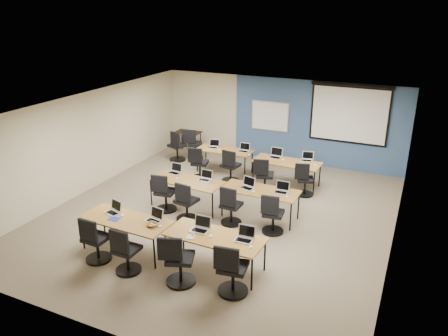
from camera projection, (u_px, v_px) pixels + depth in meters
The scene contains 58 objects.
floor at pixel (220, 214), 10.83m from camera, with size 8.00×9.00×0.02m, color #6B6354.
ceiling at pixel (220, 107), 9.87m from camera, with size 8.00×9.00×0.02m, color white.
wall_back at pixel (279, 120), 14.16m from camera, with size 8.00×0.04×2.70m, color beige.
wall_front at pixel (92, 258), 6.53m from camera, with size 8.00×0.04×2.70m, color beige.
wall_left at pixel (88, 142), 11.92m from camera, with size 0.04×9.00×2.70m, color beige.
wall_right at pixel (399, 192), 8.78m from camera, with size 0.04×9.00×2.70m, color beige.
blue_accent_panel at pixel (317, 124), 13.65m from camera, with size 5.50×0.04×2.70m, color #3D5977.
whiteboard at pixel (270, 116), 14.18m from camera, with size 1.28×0.03×0.98m.
projector_screen at pixel (350, 111), 13.03m from camera, with size 2.40×0.10×1.82m.
training_table_front_left at pixel (126, 221), 9.02m from camera, with size 1.91×0.80×0.73m.
training_table_front_right at pixel (215, 238), 8.38m from camera, with size 1.94×0.81×0.73m.
training_table_mid_left at pixel (187, 182), 11.00m from camera, with size 1.88×0.78×0.73m.
training_table_mid_right at pixel (260, 192), 10.42m from camera, with size 1.85×0.77×0.73m.
training_table_back_left at pixel (225, 151), 13.25m from camera, with size 1.71×0.71×0.73m.
training_table_back_right at pixel (287, 163), 12.28m from camera, with size 1.88×0.78×0.73m.
laptop_0 at pixel (114, 210), 9.28m from camera, with size 0.32×0.28×0.25m.
mouse_0 at pixel (122, 215), 9.16m from camera, with size 0.06×0.09×0.03m, color white.
task_chair_0 at pixel (95, 243), 8.73m from camera, with size 0.52×0.52×1.00m.
laptop_1 at pixel (155, 218), 8.94m from camera, with size 0.33×0.28×0.25m.
mouse_1 at pixel (160, 226), 8.71m from camera, with size 0.06×0.09×0.03m, color white.
task_chair_1 at pixel (125, 254), 8.35m from camera, with size 0.51×0.51×0.99m.
laptop_2 at pixel (201, 227), 8.57m from camera, with size 0.35×0.30×0.27m.
mouse_2 at pixel (211, 236), 8.34m from camera, with size 0.06×0.10×0.03m, color white.
task_chair_2 at pixel (178, 264), 8.01m from camera, with size 0.58×0.56×1.03m.
laptop_3 at pixel (245, 237), 8.22m from camera, with size 0.34×0.29×0.26m.
mouse_3 at pixel (251, 247), 7.98m from camera, with size 0.06×0.10×0.04m, color white.
task_chair_3 at pixel (231, 273), 7.73m from camera, with size 0.56×0.56×1.03m.
laptop_4 at pixel (175, 171), 11.43m from camera, with size 0.33×0.28×0.25m.
mouse_4 at pixel (177, 178), 11.07m from camera, with size 0.06×0.10×0.04m, color white.
task_chair_4 at pixel (164, 196), 10.87m from camera, with size 0.53×0.53×1.00m.
laptop_5 at pixel (205, 178), 10.98m from camera, with size 0.32×0.27×0.24m.
mouse_5 at pixel (208, 182), 10.82m from camera, with size 0.06×0.09×0.03m, color white.
task_chair_5 at pixel (186, 205), 10.37m from camera, with size 0.53×0.53×1.01m.
laptop_6 at pixel (248, 185), 10.51m from camera, with size 0.34×0.29×0.26m.
mouse_6 at pixel (254, 191), 10.31m from camera, with size 0.06×0.09×0.03m, color white.
task_chair_6 at pixel (230, 209), 10.20m from camera, with size 0.50×0.50×0.98m.
laptop_7 at pixel (282, 190), 10.28m from camera, with size 0.33×0.28×0.25m.
mouse_7 at pixel (287, 197), 10.03m from camera, with size 0.06×0.10×0.03m, color white.
task_chair_7 at pixel (272, 217), 9.81m from camera, with size 0.50×0.50×0.98m.
laptop_8 at pixel (213, 146), 13.42m from camera, with size 0.32×0.27×0.24m.
mouse_8 at pixel (219, 150), 13.22m from camera, with size 0.05×0.09×0.03m, color white.
task_chair_8 at pixel (199, 166), 12.86m from camera, with size 0.51×0.51×0.99m.
laptop_9 at pixel (244, 149), 13.08m from camera, with size 0.32×0.27×0.25m.
mouse_9 at pixel (249, 155), 12.76m from camera, with size 0.06×0.09×0.03m, color white.
task_chair_9 at pixel (230, 169), 12.61m from camera, with size 0.53×0.53×1.01m.
laptop_10 at pixel (276, 155), 12.58m from camera, with size 0.36×0.31×0.27m.
mouse_10 at pixel (283, 160), 12.38m from camera, with size 0.07×0.10×0.04m, color white.
task_chair_10 at pixel (264, 178), 11.95m from camera, with size 0.52×0.51×0.99m.
laptop_11 at pixel (307, 158), 12.33m from camera, with size 0.32×0.27×0.25m.
mouse_11 at pixel (315, 165), 11.97m from camera, with size 0.06×0.10×0.04m, color white.
task_chair_11 at pixel (304, 182), 11.74m from camera, with size 0.49×0.47×0.96m.
blue_mousepad at pixel (114, 219), 9.02m from camera, with size 0.23×0.19×0.01m, color #152B9E.
snack_bowl at pixel (152, 225), 8.74m from camera, with size 0.23×0.23×0.06m, color brown.
snack_plate at pixel (190, 237), 8.32m from camera, with size 0.16×0.16×0.01m, color white.
coffee_cup at pixel (193, 235), 8.35m from camera, with size 0.05×0.05×0.05m, color white.
utility_table at pixel (188, 134), 15.06m from camera, with size 0.86×0.48×0.75m.
spare_chair_a at pixel (194, 147), 14.50m from camera, with size 0.60×0.53×1.01m.
spare_chair_b at pixel (177, 149), 14.32m from camera, with size 0.56×0.54×1.02m.
Camera 1 is at (4.17, -8.77, 4.94)m, focal length 35.00 mm.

